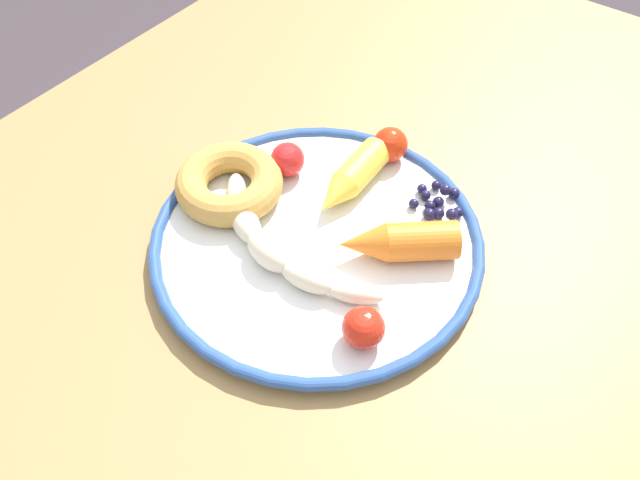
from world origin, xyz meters
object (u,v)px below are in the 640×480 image
carrot_yellow (350,179)px  donut (229,183)px  dining_table (321,291)px  blueberry_pile (438,203)px  plate (320,242)px  tomato_near (364,328)px  carrot_orange (398,242)px  tomato_mid (288,160)px  tomato_far (390,145)px  banana (278,247)px

carrot_yellow → donut: size_ratio=0.97×
carrot_yellow → donut: same height
dining_table → blueberry_pile: 0.16m
plate → tomato_near: bearing=-125.2°
plate → carrot_orange: bearing=-67.5°
donut → tomato_mid: tomato_mid is taller
carrot_yellow → donut: bearing=129.2°
tomato_near → tomato_far: 0.23m
carrot_yellow → tomato_mid: bearing=103.6°
tomato_far → tomato_near: bearing=-153.0°
dining_table → banana: banana is taller
plate → tomato_far: bearing=3.9°
plate → tomato_mid: bearing=56.3°
tomato_mid → tomato_far: (0.08, -0.07, 0.00)m
blueberry_pile → tomato_far: size_ratio=1.49×
plate → donut: (-0.01, 0.11, 0.02)m
plate → blueberry_pile: 0.12m
dining_table → carrot_orange: bearing=-74.0°
dining_table → carrot_yellow: bearing=9.7°
plate → blueberry_pile: (0.10, -0.07, 0.01)m
carrot_orange → tomato_far: (0.11, 0.08, 0.00)m
donut → blueberry_pile: size_ratio=1.95×
blueberry_pile → tomato_mid: 0.16m
tomato_mid → tomato_far: tomato_far is taller
dining_table → carrot_orange: 0.13m
donut → tomato_far: (0.14, -0.10, 0.00)m
tomato_far → donut: bearing=145.0°
carrot_orange → tomato_mid: size_ratio=3.02×
tomato_far → plate: bearing=-176.1°
banana → tomato_mid: tomato_mid is taller
carrot_orange → tomato_mid: 0.15m
banana → blueberry_pile: banana is taller
donut → blueberry_pile: (0.11, -0.18, -0.01)m
tomato_near → tomato_mid: bearing=55.5°
plate → tomato_mid: (0.05, 0.08, 0.02)m
carrot_orange → banana: bearing=127.3°
plate → tomato_near: tomato_near is taller
banana → carrot_orange: bearing=-52.7°
blueberry_pile → tomato_mid: (-0.05, 0.15, 0.01)m
dining_table → tomato_far: bearing=2.4°
dining_table → plate: bearing=-152.8°
blueberry_pile → tomato_near: tomato_near is taller
carrot_yellow → tomato_far: size_ratio=2.83×
dining_table → blueberry_pile: blueberry_pile is taller
banana → tomato_near: bearing=-103.8°
dining_table → plate: (-0.01, -0.00, 0.09)m
plate → banana: 0.05m
banana → tomato_mid: (0.09, 0.06, 0.01)m
carrot_yellow → tomato_mid: tomato_mid is taller
carrot_orange → donut: bearing=100.8°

